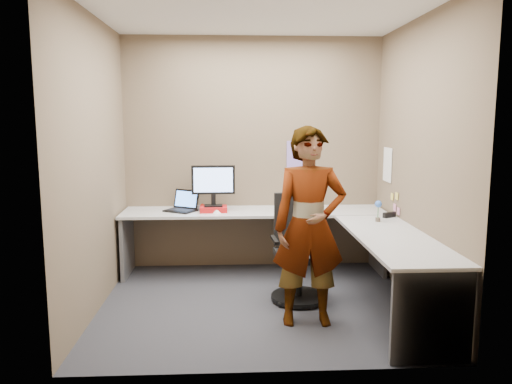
{
  "coord_description": "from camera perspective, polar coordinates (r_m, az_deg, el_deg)",
  "views": [
    {
      "loc": [
        -0.26,
        -4.57,
        1.77
      ],
      "look_at": [
        -0.02,
        0.25,
        1.05
      ],
      "focal_mm": 35.0,
      "sensor_mm": 36.0,
      "label": 1
    }
  ],
  "objects": [
    {
      "name": "wall_right",
      "position": [
        4.92,
        18.12,
        3.16
      ],
      "size": [
        0.0,
        2.7,
        2.7
      ],
      "primitive_type": "plane",
      "rotation": [
        1.57,
        0.0,
        -1.57
      ],
      "color": "brown",
      "rests_on": "ground"
    },
    {
      "name": "office_chair",
      "position": [
        4.93,
        4.81,
        -7.48
      ],
      "size": [
        0.54,
        0.54,
        1.02
      ],
      "rotation": [
        0.0,
        0.0,
        0.07
      ],
      "color": "black",
      "rests_on": "ground"
    },
    {
      "name": "calendar_purple",
      "position": [
        5.94,
        4.98,
        3.91
      ],
      "size": [
        0.3,
        0.01,
        0.4
      ],
      "primitive_type": "cube",
      "color": "#846BB7",
      "rests_on": "wall_back"
    },
    {
      "name": "ground",
      "position": [
        4.91,
        0.34,
        -12.65
      ],
      "size": [
        3.0,
        3.0,
        0.0
      ],
      "primitive_type": "plane",
      "color": "#2A2A30",
      "rests_on": "ground"
    },
    {
      "name": "trackball_mouse",
      "position": [
        5.74,
        -6.13,
        -1.74
      ],
      "size": [
        0.12,
        0.08,
        0.07
      ],
      "color": "#B7B7BC",
      "rests_on": "desk"
    },
    {
      "name": "stapler",
      "position": [
        5.44,
        14.99,
        -2.54
      ],
      "size": [
        0.15,
        0.1,
        0.05
      ],
      "primitive_type": "cube",
      "rotation": [
        0.0,
        0.0,
        0.43
      ],
      "color": "black",
      "rests_on": "desk"
    },
    {
      "name": "desk",
      "position": [
        5.15,
        4.99,
        -4.83
      ],
      "size": [
        2.98,
        2.58,
        0.73
      ],
      "color": "#BABABA",
      "rests_on": "ground"
    },
    {
      "name": "wall_back",
      "position": [
        5.89,
        -0.35,
        4.4
      ],
      "size": [
        3.0,
        0.0,
        3.0
      ],
      "primitive_type": "plane",
      "rotation": [
        1.57,
        0.0,
        0.0
      ],
      "color": "brown",
      "rests_on": "ground"
    },
    {
      "name": "calendar_white",
      "position": [
        5.77,
        14.8,
        3.03
      ],
      "size": [
        0.01,
        0.28,
        0.38
      ],
      "primitive_type": "cube",
      "color": "white",
      "rests_on": "wall_right"
    },
    {
      "name": "ceiling",
      "position": [
        4.67,
        0.37,
        19.96
      ],
      "size": [
        3.0,
        3.0,
        0.0
      ],
      "primitive_type": "plane",
      "rotation": [
        3.14,
        0.0,
        0.0
      ],
      "color": "white",
      "rests_on": "wall_back"
    },
    {
      "name": "laptop",
      "position": [
        5.69,
        -8.34,
        -1.54
      ],
      "size": [
        0.42,
        0.4,
        0.23
      ],
      "rotation": [
        0.0,
        0.0,
        -0.55
      ],
      "color": "black",
      "rests_on": "desk"
    },
    {
      "name": "sticky_note_a",
      "position": [
        5.47,
        15.79,
        -0.45
      ],
      "size": [
        0.01,
        0.07,
        0.07
      ],
      "primitive_type": "cube",
      "color": "#F2E059",
      "rests_on": "wall_right"
    },
    {
      "name": "monitor",
      "position": [
        5.57,
        -4.91,
        1.12
      ],
      "size": [
        0.48,
        0.15,
        0.46
      ],
      "rotation": [
        0.0,
        0.0,
        0.04
      ],
      "color": "black",
      "rests_on": "paper_ream"
    },
    {
      "name": "origami",
      "position": [
        5.51,
        -4.5,
        -2.11
      ],
      "size": [
        0.1,
        0.1,
        0.06
      ],
      "primitive_type": "cone",
      "color": "white",
      "rests_on": "desk"
    },
    {
      "name": "sticky_note_c",
      "position": [
        5.43,
        15.96,
        -2.13
      ],
      "size": [
        0.01,
        0.07,
        0.07
      ],
      "primitive_type": "cube",
      "color": "pink",
      "rests_on": "wall_right"
    },
    {
      "name": "person",
      "position": [
        4.27,
        6.13,
        -3.97
      ],
      "size": [
        0.62,
        0.41,
        1.71
      ],
      "primitive_type": "imported",
      "rotation": [
        0.0,
        0.0,
        0.0
      ],
      "color": "#999399",
      "rests_on": "ground"
    },
    {
      "name": "flower",
      "position": [
        5.17,
        13.79,
        -1.75
      ],
      "size": [
        0.07,
        0.07,
        0.22
      ],
      "color": "brown",
      "rests_on": "desk"
    },
    {
      "name": "sticky_note_b",
      "position": [
        5.54,
        15.57,
        -1.7
      ],
      "size": [
        0.01,
        0.07,
        0.07
      ],
      "primitive_type": "cube",
      "color": "pink",
      "rests_on": "wall_right"
    },
    {
      "name": "wall_left",
      "position": [
        4.76,
        -18.02,
        3.0
      ],
      "size": [
        0.0,
        2.7,
        2.7
      ],
      "primitive_type": "plane",
      "rotation": [
        1.57,
        0.0,
        1.57
      ],
      "color": "brown",
      "rests_on": "ground"
    },
    {
      "name": "sticky_note_d",
      "position": [
        5.62,
        15.29,
        -0.52
      ],
      "size": [
        0.01,
        0.07,
        0.07
      ],
      "primitive_type": "cube",
      "color": "#F2E059",
      "rests_on": "wall_right"
    },
    {
      "name": "paper_ream",
      "position": [
        5.6,
        -4.88,
        -1.94
      ],
      "size": [
        0.31,
        0.23,
        0.06
      ],
      "primitive_type": "cube",
      "rotation": [
        0.0,
        0.0,
        0.04
      ],
      "color": "#B71213",
      "rests_on": "desk"
    }
  ]
}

